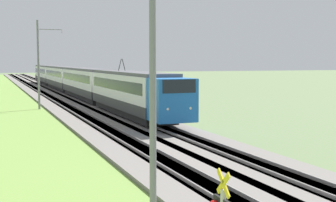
{
  "coord_description": "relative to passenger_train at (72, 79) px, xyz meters",
  "views": [
    {
      "loc": [
        -5.16,
        7.64,
        5.02
      ],
      "look_at": [
        24.4,
        -3.81,
        2.29
      ],
      "focal_mm": 50.0,
      "sensor_mm": 36.0,
      "label": 1
    }
  ],
  "objects": [
    {
      "name": "ballast_main",
      "position": [
        -12.84,
        3.81,
        -2.3
      ],
      "size": [
        240.0,
        4.4,
        0.3
      ],
      "color": "slate",
      "rests_on": "ground"
    },
    {
      "name": "catenary_mast_mid",
      "position": [
        -19.27,
        6.53,
        2.24
      ],
      "size": [
        0.22,
        2.56,
        9.09
      ],
      "color": "slate",
      "rests_on": "ground"
    },
    {
      "name": "track_adjacent",
      "position": [
        -12.84,
        0.0,
        -2.29
      ],
      "size": [
        240.0,
        1.57,
        0.45
      ],
      "color": "#4C4238",
      "rests_on": "ground"
    },
    {
      "name": "track_main",
      "position": [
        -12.84,
        3.81,
        -2.29
      ],
      "size": [
        240.0,
        1.57,
        0.45
      ],
      "color": "#4C4238",
      "rests_on": "ground"
    },
    {
      "name": "passenger_train",
      "position": [
        0.0,
        0.0,
        0.0
      ],
      "size": [
        80.31,
        2.88,
        5.2
      ],
      "rotation": [
        0.0,
        0.0,
        3.14
      ],
      "color": "blue",
      "rests_on": "ground"
    },
    {
      "name": "catenary_mast_near",
      "position": [
        -54.12,
        6.54,
        2.5
      ],
      "size": [
        0.22,
        2.56,
        9.6
      ],
      "color": "slate",
      "rests_on": "ground"
    },
    {
      "name": "ballast_adjacent",
      "position": [
        -12.84,
        0.0,
        -2.3
      ],
      "size": [
        240.0,
        4.4,
        0.3
      ],
      "color": "slate",
      "rests_on": "ground"
    }
  ]
}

